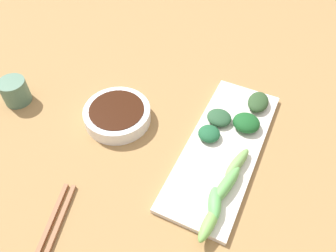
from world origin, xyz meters
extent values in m
cube|color=#9A7546|center=(0.00, 0.00, 0.01)|extent=(2.10, 2.10, 0.02)
cylinder|color=white|center=(-0.15, -0.02, 0.04)|extent=(0.15, 0.15, 0.03)
cylinder|color=#34180C|center=(-0.15, -0.02, 0.04)|extent=(0.12, 0.12, 0.02)
cube|color=silver|center=(0.09, 0.00, 0.03)|extent=(0.14, 0.38, 0.01)
ellipsoid|color=#2A4725|center=(0.12, 0.14, 0.04)|extent=(0.05, 0.07, 0.02)
ellipsoid|color=#285031|center=(0.06, 0.06, 0.04)|extent=(0.06, 0.06, 0.02)
ellipsoid|color=#1D5833|center=(0.05, 0.01, 0.04)|extent=(0.06, 0.06, 0.02)
ellipsoid|color=#74B251|center=(0.12, -0.17, 0.04)|extent=(0.03, 0.08, 0.02)
ellipsoid|color=#74A857|center=(0.13, -0.03, 0.04)|extent=(0.04, 0.08, 0.02)
ellipsoid|color=#185322|center=(0.11, 0.07, 0.05)|extent=(0.06, 0.05, 0.03)
ellipsoid|color=#61AA55|center=(0.12, -0.09, 0.04)|extent=(0.04, 0.10, 0.03)
ellipsoid|color=#5EB45A|center=(0.12, -0.13, 0.04)|extent=(0.04, 0.07, 0.02)
cube|color=#8D5B3C|center=(-0.12, -0.32, 0.02)|extent=(0.07, 0.22, 0.01)
cube|color=#8D5B3C|center=(-0.11, -0.31, 0.02)|extent=(0.07, 0.22, 0.01)
cylinder|color=#4C715B|center=(-0.39, -0.07, 0.05)|extent=(0.06, 0.06, 0.06)
camera|label=1|loc=(0.16, -0.42, 0.58)|focal=35.93mm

